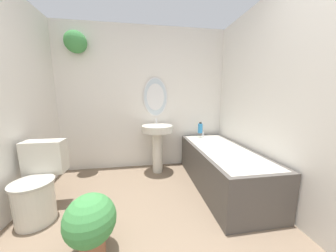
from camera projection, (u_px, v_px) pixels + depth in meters
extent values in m
cube|color=silver|center=(145.00, 100.00, 2.93)|extent=(2.92, 0.06, 2.40)
ellipsoid|color=silver|center=(155.00, 97.00, 2.91)|extent=(0.43, 0.02, 0.67)
ellipsoid|color=silver|center=(155.00, 97.00, 2.90)|extent=(0.39, 0.01, 0.63)
cylinder|color=#9E6042|center=(75.00, 37.00, 2.50)|extent=(0.14, 0.14, 0.08)
sphere|color=#3D8442|center=(75.00, 42.00, 2.51)|extent=(0.32, 0.32, 0.32)
cube|color=silver|center=(273.00, 101.00, 1.92)|extent=(0.06, 2.59, 2.40)
cylinder|color=beige|center=(35.00, 203.00, 1.68)|extent=(0.35, 0.35, 0.41)
cylinder|color=#B1ADA0|center=(32.00, 183.00, 1.64)|extent=(0.38, 0.38, 0.02)
cube|color=beige|center=(45.00, 157.00, 1.88)|extent=(0.41, 0.19, 0.36)
cylinder|color=beige|center=(158.00, 152.00, 2.80)|extent=(0.17, 0.17, 0.69)
cylinder|color=beige|center=(157.00, 129.00, 2.73)|extent=(0.50, 0.50, 0.10)
cylinder|color=silver|center=(156.00, 121.00, 2.85)|extent=(0.02, 0.02, 0.10)
cube|color=#4C4742|center=(221.00, 167.00, 2.35)|extent=(0.72, 1.68, 0.55)
cube|color=beige|center=(222.00, 150.00, 2.31)|extent=(0.62, 1.58, 0.04)
cylinder|color=silver|center=(203.00, 134.00, 3.02)|extent=(0.04, 0.04, 0.08)
cylinder|color=#2D84C6|center=(200.00, 128.00, 2.93)|extent=(0.08, 0.08, 0.16)
cylinder|color=black|center=(200.00, 123.00, 2.91)|extent=(0.04, 0.04, 0.02)
cylinder|color=#9E6042|center=(93.00, 246.00, 1.34)|extent=(0.19, 0.19, 0.14)
sphere|color=#3D8442|center=(90.00, 220.00, 1.30)|extent=(0.39, 0.39, 0.39)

